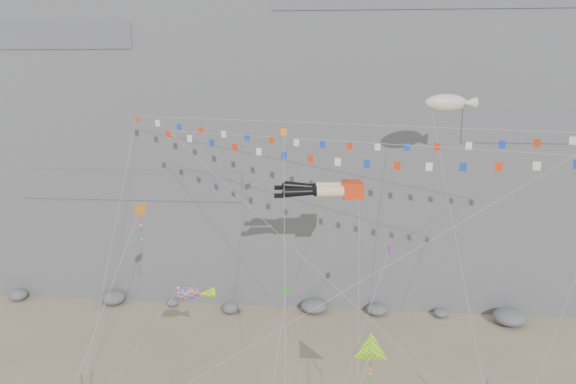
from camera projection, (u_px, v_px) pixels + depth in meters
name	position (u px, v px, depth m)	size (l,w,h in m)	color
cliff	(323.00, 51.00, 63.40)	(80.00, 28.00, 50.00)	slate
talus_boulders	(314.00, 306.00, 54.03)	(60.00, 3.00, 1.20)	slate
legs_kite	(328.00, 190.00, 41.84)	(6.72, 17.46, 21.57)	red
flag_banner_upper	(336.00, 124.00, 43.12)	(35.66, 20.24, 28.56)	red
flag_banner_lower	(353.00, 142.00, 38.72)	(29.86, 13.65, 21.88)	red
harlequin_kite	(139.00, 211.00, 37.27)	(5.02, 7.42, 15.75)	red
fish_windsock	(188.00, 293.00, 36.29)	(8.59, 3.95, 11.46)	#FF660D
delta_kite	(371.00, 352.00, 33.81)	(3.98, 5.68, 8.68)	yellow
blimp_windsock	(446.00, 103.00, 43.49)	(4.48, 14.25, 24.20)	beige
small_kite_a	(284.00, 138.00, 40.01)	(1.99, 12.51, 22.01)	orange
small_kite_b	(388.00, 252.00, 40.97)	(5.68, 13.67, 17.12)	purple
small_kite_c	(286.00, 292.00, 36.90)	(1.40, 8.64, 11.82)	#219E18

